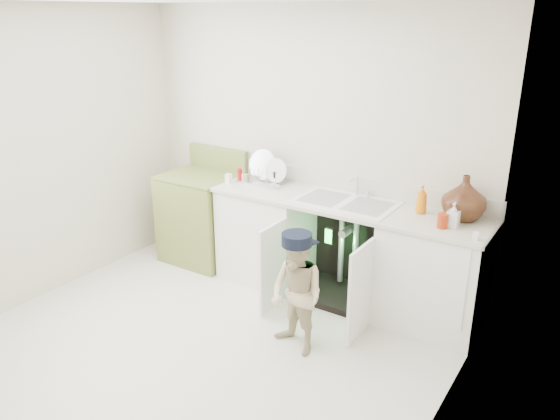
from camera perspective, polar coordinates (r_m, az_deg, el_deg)
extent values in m
plane|color=beige|center=(4.41, -7.53, -13.45)|extent=(3.50, 3.50, 0.00)
cube|color=beige|center=(5.04, 2.92, 6.60)|extent=(3.50, 2.50, 0.02)
cube|color=beige|center=(5.16, -23.28, 5.29)|extent=(2.50, 3.00, 0.02)
cube|color=beige|center=(3.07, 17.21, -3.29)|extent=(2.50, 3.00, 0.02)
cube|color=white|center=(5.18, -1.31, -2.55)|extent=(0.80, 0.60, 0.86)
cube|color=white|center=(4.56, 15.69, -6.66)|extent=(0.80, 0.60, 0.86)
cube|color=black|center=(5.04, 8.00, -3.44)|extent=(0.80, 0.06, 0.86)
cube|color=black|center=(4.99, 6.43, -8.70)|extent=(0.80, 0.60, 0.06)
cylinder|color=gray|center=(4.92, 6.42, -3.72)|extent=(0.05, 0.05, 0.70)
cylinder|color=gray|center=(4.86, 7.90, -4.07)|extent=(0.05, 0.05, 0.70)
cylinder|color=gray|center=(4.78, 6.98, -2.24)|extent=(0.07, 0.18, 0.07)
cube|color=white|center=(4.61, -0.68, -5.93)|extent=(0.03, 0.40, 0.76)
cube|color=white|center=(4.27, 8.39, -8.42)|extent=(0.02, 0.40, 0.76)
cube|color=beige|center=(4.64, 6.84, 0.59)|extent=(2.44, 0.64, 0.03)
cube|color=beige|center=(4.87, 8.41, 2.54)|extent=(2.44, 0.02, 0.15)
cube|color=white|center=(4.64, 6.84, 0.71)|extent=(0.85, 0.55, 0.02)
cube|color=gray|center=(4.73, 4.63, 1.27)|extent=(0.34, 0.40, 0.01)
cube|color=gray|center=(4.56, 9.15, 0.36)|extent=(0.34, 0.40, 0.01)
cylinder|color=silver|center=(4.80, 8.06, 2.51)|extent=(0.03, 0.03, 0.17)
cylinder|color=silver|center=(4.73, 7.80, 3.19)|extent=(0.02, 0.14, 0.02)
cylinder|color=silver|center=(4.77, 9.23, 1.71)|extent=(0.04, 0.04, 0.06)
cylinder|color=white|center=(4.16, 18.84, -7.81)|extent=(0.01, 0.01, 0.70)
cube|color=white|center=(4.09, 19.76, -2.56)|extent=(0.04, 0.02, 0.06)
cube|color=silver|center=(5.17, -1.58, 3.05)|extent=(0.47, 0.31, 0.02)
cylinder|color=silver|center=(5.19, -1.84, 4.06)|extent=(0.29, 0.10, 0.28)
cylinder|color=white|center=(5.08, -0.42, 3.61)|extent=(0.23, 0.06, 0.23)
cylinder|color=silver|center=(5.18, -3.93, 3.93)|extent=(0.01, 0.01, 0.14)
cylinder|color=silver|center=(5.12, -3.09, 3.77)|extent=(0.01, 0.01, 0.14)
cylinder|color=silver|center=(5.07, -2.23, 3.62)|extent=(0.01, 0.01, 0.14)
cylinder|color=silver|center=(5.02, -1.35, 3.45)|extent=(0.01, 0.01, 0.14)
cylinder|color=silver|center=(4.97, -0.46, 3.29)|extent=(0.01, 0.01, 0.14)
imported|color=#4C1F15|center=(4.41, 18.71, 1.22)|extent=(0.34, 0.34, 0.35)
imported|color=orange|center=(4.47, 14.59, 1.09)|extent=(0.09, 0.09, 0.23)
imported|color=silver|center=(4.26, 17.67, -0.50)|extent=(0.09, 0.09, 0.19)
cylinder|color=#A12B0D|center=(4.23, 16.62, -1.09)|extent=(0.08, 0.08, 0.11)
cylinder|color=#AC0E12|center=(5.28, -4.19, 3.80)|extent=(0.05, 0.05, 0.10)
cylinder|color=tan|center=(5.15, -3.72, 3.30)|extent=(0.06, 0.06, 0.08)
cylinder|color=black|center=(5.09, -0.48, 3.37)|extent=(0.04, 0.04, 0.12)
cube|color=white|center=(5.14, -5.40, 3.27)|extent=(0.05, 0.05, 0.09)
cube|color=olive|center=(5.61, -8.09, -0.87)|extent=(0.72, 0.65, 0.87)
cube|color=olive|center=(5.47, -8.32, 3.55)|extent=(0.72, 0.65, 0.02)
cube|color=olive|center=(5.65, -6.48, 5.40)|extent=(0.72, 0.06, 0.23)
cylinder|color=black|center=(5.48, -10.84, 3.36)|extent=(0.16, 0.16, 0.02)
cylinder|color=silver|center=(5.47, -10.85, 3.48)|extent=(0.19, 0.19, 0.01)
cylinder|color=black|center=(5.70, -8.64, 4.15)|extent=(0.16, 0.16, 0.02)
cylinder|color=silver|center=(5.70, -8.65, 4.27)|extent=(0.19, 0.19, 0.01)
cylinder|color=black|center=(5.24, -7.97, 2.78)|extent=(0.16, 0.16, 0.02)
cylinder|color=silver|center=(5.24, -7.97, 2.90)|extent=(0.19, 0.19, 0.01)
cylinder|color=black|center=(5.48, -5.79, 3.62)|extent=(0.16, 0.16, 0.02)
cylinder|color=silver|center=(5.47, -5.80, 3.74)|extent=(0.19, 0.19, 0.01)
imported|color=beige|center=(4.05, 1.76, -8.88)|extent=(0.53, 0.46, 0.92)
cylinder|color=black|center=(3.86, 1.83, -3.27)|extent=(0.27, 0.27, 0.09)
cube|color=black|center=(3.94, 2.91, -3.36)|extent=(0.19, 0.14, 0.01)
cube|color=black|center=(4.41, 5.12, -2.73)|extent=(0.07, 0.01, 0.14)
cube|color=#26F23F|center=(4.40, 5.07, -2.76)|extent=(0.06, 0.00, 0.12)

